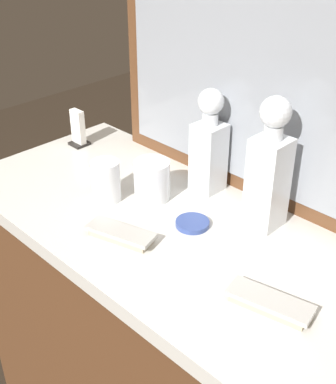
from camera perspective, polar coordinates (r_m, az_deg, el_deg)
name	(u,v)px	position (r m, az deg, el deg)	size (l,w,h in m)	color
dresser	(168,353)	(1.50, 0.00, -17.29)	(1.12, 0.52, 0.88)	brown
dresser_mirror	(242,70)	(1.24, 8.16, 13.15)	(0.78, 0.03, 0.61)	brown
crystal_decanter_rear	(209,151)	(1.29, 4.49, 4.52)	(0.07, 0.07, 0.27)	white
crystal_decanter_center	(268,176)	(1.16, 10.96, 1.74)	(0.08, 0.08, 0.31)	white
crystal_tumbler_front	(152,182)	(1.28, -1.77, 1.15)	(0.09, 0.09, 0.10)	white
crystal_tumbler_center	(106,182)	(1.28, -6.82, 1.06)	(0.07, 0.07, 0.10)	white
silver_brush_right	(270,303)	(1.00, 11.10, -11.86)	(0.17, 0.09, 0.02)	#B7A88C
silver_brush_far_right	(121,234)	(1.15, -5.18, -4.61)	(0.17, 0.10, 0.02)	#B7A88C
porcelain_dish	(192,223)	(1.20, 2.70, -3.46)	(0.08, 0.08, 0.01)	#33478C
napkin_holder	(78,131)	(1.57, -9.81, 6.67)	(0.05, 0.05, 0.11)	black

